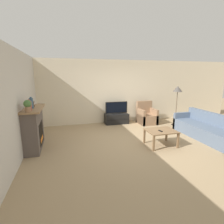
# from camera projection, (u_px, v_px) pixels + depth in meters

# --- Properties ---
(ground_plane) EXTENTS (24.00, 24.00, 0.00)m
(ground_plane) POSITION_uv_depth(u_px,v_px,m) (132.00, 141.00, 5.54)
(ground_plane) COLOR #9E8460
(wall_back) EXTENTS (12.00, 0.06, 2.70)m
(wall_back) POSITION_uv_depth(u_px,v_px,m) (112.00, 92.00, 7.57)
(wall_back) COLOR beige
(wall_back) RESTS_ON ground
(wall_left) EXTENTS (0.06, 12.00, 2.70)m
(wall_left) POSITION_uv_depth(u_px,v_px,m) (20.00, 103.00, 4.47)
(wall_left) COLOR beige
(wall_left) RESTS_ON ground
(fireplace) EXTENTS (0.50, 1.39, 1.18)m
(fireplace) POSITION_uv_depth(u_px,v_px,m) (34.00, 128.00, 4.91)
(fireplace) COLOR #564C47
(fireplace) RESTS_ON ground
(mantel_vase_left) EXTENTS (0.13, 0.13, 0.28)m
(mantel_vase_left) POSITION_uv_depth(u_px,v_px,m) (29.00, 105.00, 4.38)
(mantel_vase_left) COLOR #994C3D
(mantel_vase_left) RESTS_ON fireplace
(mantel_vase_centre_left) EXTENTS (0.11, 0.11, 0.31)m
(mantel_vase_centre_left) POSITION_uv_depth(u_px,v_px,m) (31.00, 103.00, 4.67)
(mantel_vase_centre_left) COLOR #385670
(mantel_vase_centre_left) RESTS_ON fireplace
(mantel_clock) EXTENTS (0.08, 0.11, 0.15)m
(mantel_clock) POSITION_uv_depth(u_px,v_px,m) (33.00, 104.00, 4.91)
(mantel_clock) COLOR brown
(mantel_clock) RESTS_ON fireplace
(potted_plant) EXTENTS (0.18, 0.18, 0.29)m
(potted_plant) POSITION_uv_depth(u_px,v_px,m) (28.00, 105.00, 4.21)
(potted_plant) COLOR #936B4C
(potted_plant) RESTS_ON fireplace
(tv_stand) EXTENTS (1.01, 0.47, 0.43)m
(tv_stand) POSITION_uv_depth(u_px,v_px,m) (116.00, 119.00, 7.55)
(tv_stand) COLOR black
(tv_stand) RESTS_ON ground
(tv) EXTENTS (0.96, 0.18, 0.52)m
(tv) POSITION_uv_depth(u_px,v_px,m) (117.00, 108.00, 7.45)
(tv) COLOR black
(tv) RESTS_ON tv_stand
(armchair) EXTENTS (0.70, 0.76, 0.94)m
(armchair) POSITION_uv_depth(u_px,v_px,m) (146.00, 116.00, 7.57)
(armchair) COLOR #937051
(armchair) RESTS_ON ground
(coffee_table) EXTENTS (0.85, 0.67, 0.47)m
(coffee_table) POSITION_uv_depth(u_px,v_px,m) (161.00, 132.00, 5.13)
(coffee_table) COLOR brown
(coffee_table) RESTS_ON ground
(remote) EXTENTS (0.07, 0.16, 0.02)m
(remote) POSITION_uv_depth(u_px,v_px,m) (160.00, 131.00, 5.03)
(remote) COLOR black
(remote) RESTS_ON coffee_table
(couch) EXTENTS (0.84, 2.45, 0.82)m
(couch) POSITION_uv_depth(u_px,v_px,m) (207.00, 130.00, 5.77)
(couch) COLOR slate
(couch) RESTS_ON ground
(floor_lamp) EXTENTS (0.38, 0.38, 1.62)m
(floor_lamp) POSITION_uv_depth(u_px,v_px,m) (178.00, 91.00, 7.09)
(floor_lamp) COLOR black
(floor_lamp) RESTS_ON ground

